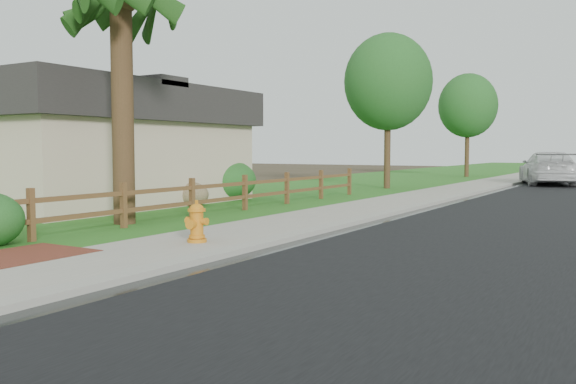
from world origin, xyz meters
The scene contains 16 objects.
ground centered at (0.00, 0.00, 0.00)m, with size 120.00×120.00×0.00m, color #3A3120.
curb centered at (0.40, 35.00, 0.06)m, with size 0.40×90.00×0.12m, color gray.
wet_gutter centered at (0.75, 35.00, 0.02)m, with size 0.50×90.00×0.00m, color black.
sidewalk centered at (-0.90, 35.00, 0.05)m, with size 2.20×90.00×0.10m, color gray.
grass_strip centered at (-2.80, 35.00, 0.03)m, with size 1.60×90.00×0.06m, color #20611B.
lawn_near centered at (-8.00, 35.00, 0.02)m, with size 9.00×90.00×0.04m, color #20611B.
brick_patch centered at (-2.20, -1.00, 0.06)m, with size 1.60×2.40×0.11m, color brown.
ranch_fence centered at (-3.60, 6.40, 0.62)m, with size 0.12×16.92×1.10m.
house centered at (-11.00, 7.00, 2.08)m, with size 10.60×9.60×4.05m.
fire_hydrant centered at (-0.64, 1.79, 0.47)m, with size 0.52×0.42×0.80m.
white_suv centered at (2.01, 27.02, 0.87)m, with size 2.38×5.85×1.70m, color silver.
boulder centered at (-6.00, 8.05, 0.40)m, with size 1.20×0.90×0.80m, color brown.
shrub_c centered at (-6.50, 10.69, 0.73)m, with size 2.03×2.03×1.46m, color #204E1C.
shrub_d centered at (-6.50, 10.59, 0.71)m, with size 2.10×2.10×1.43m, color #204E1C.
tree_near_left centered at (-3.90, 19.52, 4.93)m, with size 4.04×4.04×7.17m.
tree_mid_left centered at (-3.90, 33.61, 4.72)m, with size 3.82×3.82×6.83m.
Camera 1 is at (6.68, -7.08, 1.84)m, focal length 38.00 mm.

